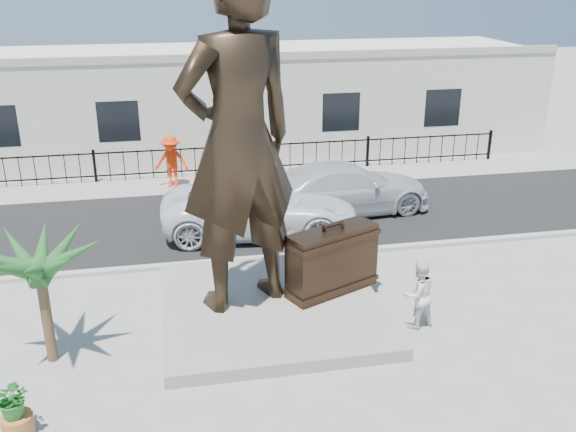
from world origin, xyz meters
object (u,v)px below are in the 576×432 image
at_px(suitcase, 332,261).
at_px(car_white, 260,207).
at_px(statue, 238,141).
at_px(tourist, 418,294).

bearing_deg(suitcase, car_white, 78.22).
relative_size(statue, tourist, 4.77).
distance_m(statue, suitcase, 3.84).
bearing_deg(suitcase, tourist, -67.23).
height_order(tourist, car_white, car_white).
height_order(statue, suitcase, statue).
relative_size(tourist, car_white, 0.27).
bearing_deg(suitcase, statue, 156.83).
distance_m(statue, car_white, 6.02).
distance_m(suitcase, car_white, 4.91).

